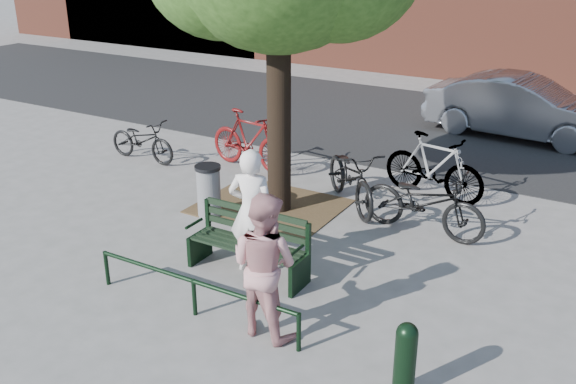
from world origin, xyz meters
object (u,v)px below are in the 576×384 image
Objects in this scene: park_bench at (250,241)px; person_left at (252,211)px; litter_bin at (209,191)px; parked_car at (522,107)px; person_right at (264,265)px; bollard at (405,357)px; bicycle_c at (351,177)px.

person_left is at bearing 98.88° from park_bench.
person_left reaches higher than litter_bin.
person_left is at bearing 172.41° from parked_car.
person_right is at bearing -42.53° from litter_bin.
person_right is at bearing -49.92° from park_bench.
park_bench is at bearing 153.87° from bollard.
parked_car is (3.56, 7.33, 0.26)m from litter_bin.
bollard is 0.41× the size of bicycle_c.
park_bench is 8.83m from parked_car.
litter_bin is at bearing 149.30° from bollard.
bollard is at bearing -30.70° from litter_bin.
park_bench is 0.84× the size of bicycle_c.
person_right is 0.86× the size of bicycle_c.
park_bench is 0.44m from person_left.
person_right is at bearing -124.77° from bicycle_c.
person_left is (-0.01, 0.07, 0.43)m from park_bench.
person_right is at bearing 114.42° from person_left.
bicycle_c is (-0.75, 4.01, -0.35)m from person_right.
bicycle_c is at bearing 121.44° from bollard.
park_bench reaches higher than bollard.
person_right is 9.80m from parked_car.
person_left reaches higher than bollard.
park_bench is 0.96× the size of person_left.
park_bench is 2.13m from litter_bin.
bicycle_c is 0.48× the size of parked_car.
litter_bin is 2.47m from bicycle_c.
bicycle_c is at bearing -73.94° from person_right.
park_bench is at bearing 84.61° from person_left.
person_right is at bearing 179.42° from parked_car.
person_left is 2.02× the size of litter_bin.
person_left is 1.01× the size of person_right.
bollard is 5.23m from litter_bin.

